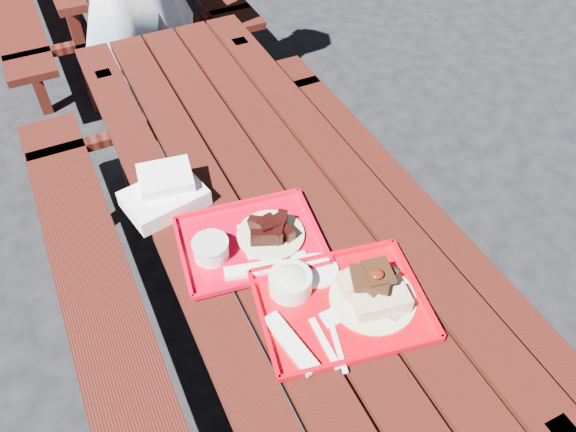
% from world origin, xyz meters
% --- Properties ---
extents(ground, '(60.00, 60.00, 0.00)m').
position_xyz_m(ground, '(0.00, 0.00, 0.00)').
color(ground, black).
rests_on(ground, ground).
extents(picnic_table_near, '(1.41, 2.40, 0.75)m').
position_xyz_m(picnic_table_near, '(-0.00, 0.00, 0.56)').
color(picnic_table_near, '#3D140B').
rests_on(picnic_table_near, ground).
extents(near_tray, '(0.49, 0.41, 0.14)m').
position_xyz_m(near_tray, '(0.01, -0.44, 0.78)').
color(near_tray, red).
rests_on(near_tray, picnic_table_near).
extents(far_tray, '(0.45, 0.37, 0.07)m').
position_xyz_m(far_tray, '(-0.13, -0.15, 0.77)').
color(far_tray, red).
rests_on(far_tray, picnic_table_near).
extents(white_cloth, '(0.27, 0.22, 0.10)m').
position_xyz_m(white_cloth, '(-0.29, 0.13, 0.79)').
color(white_cloth, white).
rests_on(white_cloth, picnic_table_near).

